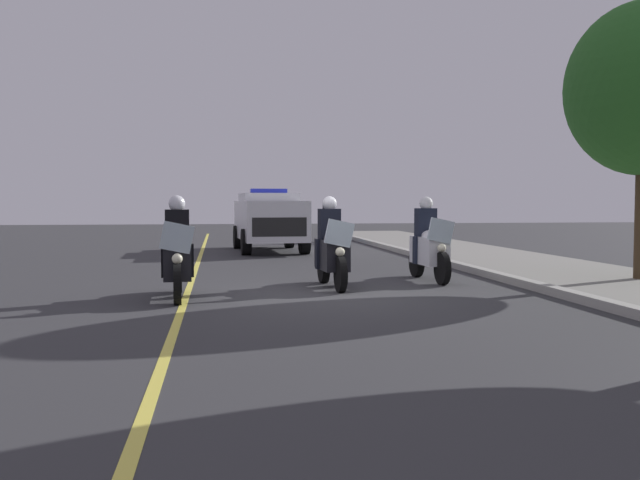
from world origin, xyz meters
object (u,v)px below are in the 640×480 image
at_px(police_motorcycle_trailing, 429,247).
at_px(police_suv, 269,219).
at_px(police_motorcycle_lead_left, 177,256).
at_px(cyclist_background, 327,222).
at_px(police_motorcycle_lead_right, 331,250).

xyz_separation_m(police_motorcycle_trailing, police_suv, (-9.05, -2.62, 0.37)).
bearing_deg(police_suv, police_motorcycle_lead_left, -11.93).
bearing_deg(cyclist_background, police_motorcycle_lead_left, -17.83).
distance_m(police_motorcycle_lead_right, police_motorcycle_trailing, 2.29).
distance_m(police_motorcycle_lead_left, police_motorcycle_lead_right, 2.99).
relative_size(police_motorcycle_trailing, cyclist_background, 1.22).
relative_size(police_motorcycle_lead_left, police_motorcycle_trailing, 1.00).
xyz_separation_m(police_motorcycle_trailing, cyclist_background, (-13.43, 0.00, 0.14)).
xyz_separation_m(police_motorcycle_lead_left, police_motorcycle_trailing, (-1.90, 4.93, 0.00)).
bearing_deg(cyclist_background, police_motorcycle_lead_right, -8.59).
bearing_deg(police_motorcycle_trailing, police_motorcycle_lead_left, -68.88).
xyz_separation_m(police_motorcycle_lead_right, police_motorcycle_trailing, (-0.80, 2.15, 0.00)).
height_order(police_motorcycle_trailing, cyclist_background, police_motorcycle_trailing).
distance_m(police_motorcycle_lead_right, police_suv, 9.87).
bearing_deg(police_motorcycle_lead_left, cyclist_background, 162.17).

